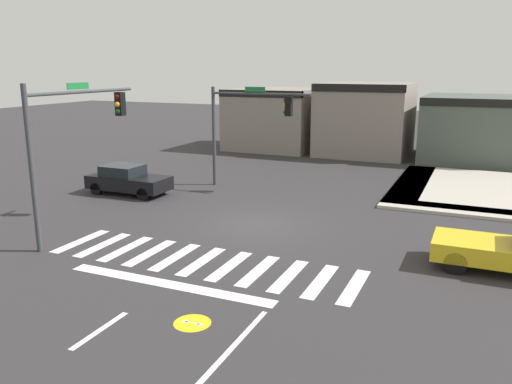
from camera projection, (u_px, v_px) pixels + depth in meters
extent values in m
plane|color=#302D30|center=(256.00, 224.00, 21.07)|extent=(120.00, 120.00, 0.00)
cube|color=silver|center=(81.00, 241.00, 19.04)|extent=(0.43, 2.70, 0.01)
cube|color=silver|center=(103.00, 245.00, 18.64)|extent=(0.43, 2.70, 0.01)
cube|color=silver|center=(126.00, 249.00, 18.25)|extent=(0.43, 2.70, 0.01)
cube|color=silver|center=(150.00, 253.00, 17.85)|extent=(0.43, 2.70, 0.01)
cube|color=silver|center=(175.00, 257.00, 17.46)|extent=(0.43, 2.70, 0.01)
cube|color=silver|center=(202.00, 261.00, 17.06)|extent=(0.43, 2.70, 0.01)
cube|color=silver|center=(229.00, 266.00, 16.67)|extent=(0.43, 2.70, 0.01)
cube|color=silver|center=(258.00, 271.00, 16.27)|extent=(0.43, 2.70, 0.01)
cube|color=silver|center=(289.00, 276.00, 15.88)|extent=(0.43, 2.70, 0.01)
cube|color=silver|center=(320.00, 281.00, 15.48)|extent=(0.43, 2.70, 0.01)
cube|color=silver|center=(354.00, 287.00, 15.09)|extent=(0.43, 2.70, 0.01)
cube|color=white|center=(168.00, 284.00, 15.28)|extent=(6.80, 0.50, 0.01)
cube|color=white|center=(100.00, 330.00, 12.61)|extent=(0.16, 2.00, 0.01)
cylinder|color=yellow|center=(192.00, 323.00, 12.96)|extent=(0.95, 0.95, 0.01)
cylinder|color=white|center=(185.00, 321.00, 13.04)|extent=(0.15, 0.15, 0.00)
cylinder|color=white|center=(200.00, 324.00, 12.88)|extent=(0.15, 0.15, 0.00)
cube|color=white|center=(192.00, 323.00, 12.96)|extent=(0.43, 0.04, 0.00)
cube|color=#B2AA9E|center=(498.00, 215.00, 22.17)|extent=(10.00, 1.60, 0.15)
cube|color=#B2AA9E|center=(412.00, 183.00, 28.08)|extent=(1.60, 10.00, 0.15)
cube|color=#B2AA9E|center=(497.00, 191.00, 26.45)|extent=(10.00, 10.00, 0.15)
cube|color=gray|center=(275.00, 119.00, 40.21)|extent=(6.39, 6.24, 4.59)
cube|color=black|center=(260.00, 94.00, 37.13)|extent=(6.39, 0.50, 0.50)
cube|color=gray|center=(366.00, 119.00, 37.63)|extent=(6.21, 6.72, 5.09)
cube|color=black|center=(358.00, 88.00, 34.28)|extent=(6.21, 0.50, 0.50)
cube|color=#4C564C|center=(472.00, 128.00, 35.04)|extent=(6.31, 7.00, 4.33)
cube|color=black|center=(474.00, 103.00, 31.66)|extent=(6.31, 0.50, 0.50)
cylinder|color=#383A3D|center=(32.00, 171.00, 17.33)|extent=(0.18, 0.18, 5.70)
cylinder|color=#383A3D|center=(84.00, 92.00, 19.22)|extent=(0.12, 5.53, 0.12)
cube|color=black|center=(120.00, 104.00, 21.20)|extent=(0.32, 0.32, 0.95)
sphere|color=#470A0A|center=(117.00, 97.00, 20.98)|extent=(0.22, 0.22, 0.22)
sphere|color=orange|center=(118.00, 104.00, 21.05)|extent=(0.22, 0.22, 0.22)
sphere|color=#0C3814|center=(118.00, 112.00, 21.11)|extent=(0.22, 0.22, 0.22)
cube|color=#197233|center=(78.00, 86.00, 18.92)|extent=(0.03, 1.10, 0.24)
cylinder|color=#383A3D|center=(214.00, 137.00, 27.54)|extent=(0.18, 0.18, 5.21)
cylinder|color=#383A3D|center=(260.00, 94.00, 25.96)|extent=(5.30, 0.12, 0.12)
cube|color=black|center=(289.00, 106.00, 25.50)|extent=(0.32, 0.32, 0.95)
sphere|color=#470A0A|center=(286.00, 100.00, 25.49)|extent=(0.22, 0.22, 0.22)
sphere|color=orange|center=(286.00, 106.00, 25.56)|extent=(0.22, 0.22, 0.22)
sphere|color=#0C3814|center=(285.00, 112.00, 25.63)|extent=(0.22, 0.22, 0.22)
cube|color=#197233|center=(255.00, 89.00, 26.02)|extent=(1.10, 0.03, 0.24)
cylinder|color=black|center=(455.00, 263.00, 15.97)|extent=(0.71, 0.22, 0.71)
cylinder|color=black|center=(458.00, 246.00, 17.47)|extent=(0.71, 0.22, 0.71)
cube|color=black|center=(129.00, 182.00, 25.95)|extent=(4.12, 1.78, 0.65)
cube|color=black|center=(123.00, 170.00, 25.94)|extent=(1.85, 1.57, 0.51)
cylinder|color=black|center=(162.00, 187.00, 26.16)|extent=(0.62, 0.22, 0.62)
cylinder|color=black|center=(143.00, 194.00, 24.77)|extent=(0.62, 0.22, 0.62)
cylinder|color=black|center=(117.00, 182.00, 27.26)|extent=(0.62, 0.22, 0.62)
cylinder|color=black|center=(97.00, 189.00, 25.87)|extent=(0.62, 0.22, 0.62)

